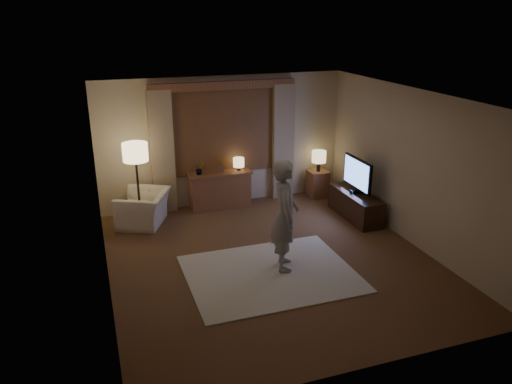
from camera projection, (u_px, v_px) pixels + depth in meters
name	position (u px, v px, depth m)	size (l,w,h in m)	color
room	(261.00, 172.00, 7.98)	(5.04, 5.54, 2.64)	brown
rug	(270.00, 274.00, 7.56)	(2.50, 2.00, 0.02)	beige
sideboard	(220.00, 191.00, 10.04)	(1.20, 0.40, 0.70)	brown
picture_frame	(219.00, 169.00, 9.89)	(0.16, 0.02, 0.20)	brown
plant	(200.00, 169.00, 9.75)	(0.17, 0.13, 0.30)	#999999
table_lamp_sideboard	(239.00, 163.00, 9.98)	(0.22, 0.22, 0.30)	black
floor_lamp	(136.00, 157.00, 8.92)	(0.45, 0.45, 1.55)	black
armchair	(144.00, 208.00, 9.25)	(0.96, 0.84, 0.62)	#F2E4C7
side_table	(318.00, 184.00, 10.68)	(0.40, 0.40, 0.56)	brown
table_lamp_side	(319.00, 157.00, 10.48)	(0.30, 0.30, 0.44)	black
tv_stand	(355.00, 205.00, 9.57)	(0.45, 1.40, 0.50)	black
tv	(357.00, 174.00, 9.36)	(0.23, 0.94, 0.68)	black
person	(285.00, 215.00, 7.46)	(0.63, 0.41, 1.73)	gray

